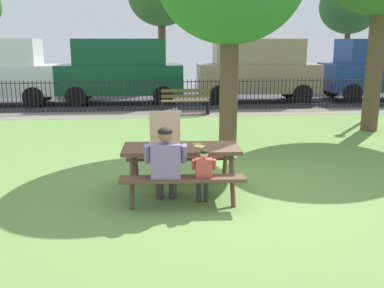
% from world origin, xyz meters
% --- Properties ---
extents(ground, '(28.00, 12.31, 0.02)m').
position_xyz_m(ground, '(0.00, 2.16, -0.01)').
color(ground, '#6C9648').
extents(cobblestone_walkway, '(28.00, 1.40, 0.01)m').
position_xyz_m(cobblestone_walkway, '(0.00, 7.61, -0.00)').
color(cobblestone_walkway, gray).
extents(street_asphalt, '(28.00, 7.21, 0.01)m').
position_xyz_m(street_asphalt, '(0.00, 11.92, -0.01)').
color(street_asphalt, '#38383D').
extents(picnic_table_foreground, '(1.87, 1.56, 0.79)m').
position_xyz_m(picnic_table_foreground, '(-0.68, -0.29, 0.60)').
color(picnic_table_foreground, brown).
rests_on(picnic_table_foreground, ground).
extents(pizza_box_open, '(0.52, 0.55, 0.53)m').
position_xyz_m(pizza_box_open, '(-0.93, -0.26, 0.87)').
color(pizza_box_open, tan).
rests_on(pizza_box_open, picnic_table_foreground).
extents(pizza_slice_on_table, '(0.18, 0.23, 0.02)m').
position_xyz_m(pizza_slice_on_table, '(-0.40, -0.24, 0.78)').
color(pizza_slice_on_table, '#ECE277').
rests_on(pizza_slice_on_table, picnic_table_foreground).
extents(adult_at_table, '(0.62, 0.60, 1.19)m').
position_xyz_m(adult_at_table, '(-0.94, -0.77, 0.66)').
color(adult_at_table, '#3C3C3C').
rests_on(adult_at_table, ground).
extents(child_at_table, '(0.35, 0.34, 0.86)m').
position_xyz_m(child_at_table, '(-0.40, -0.83, 0.52)').
color(child_at_table, '#313131').
rests_on(child_at_table, ground).
extents(iron_fence_streetside, '(19.15, 0.03, 1.09)m').
position_xyz_m(iron_fence_streetside, '(-0.00, 8.31, 0.55)').
color(iron_fence_streetside, black).
rests_on(iron_fence_streetside, ground).
extents(park_bench_center, '(1.61, 0.51, 0.85)m').
position_xyz_m(park_bench_center, '(0.07, 7.47, 0.42)').
color(park_bench_center, brown).
rests_on(park_bench_center, ground).
extents(lamp_post_walkway, '(0.28, 0.28, 4.65)m').
position_xyz_m(lamp_post_walkway, '(6.44, 6.93, 2.79)').
color(lamp_post_walkway, '#2D382D').
rests_on(lamp_post_walkway, ground).
extents(parked_car_left, '(4.75, 2.18, 2.46)m').
position_xyz_m(parked_car_left, '(-2.16, 10.35, 1.31)').
color(parked_car_left, '#114B2E').
rests_on(parked_car_left, ground).
extents(parked_car_center, '(4.78, 2.25, 2.46)m').
position_xyz_m(parked_car_center, '(3.19, 10.35, 1.31)').
color(parked_car_center, '#9E8565').
rests_on(parked_car_center, ground).
extents(parked_car_right, '(4.70, 2.07, 2.46)m').
position_xyz_m(parked_car_right, '(8.37, 10.35, 1.31)').
color(parked_car_right, navy).
rests_on(parked_car_right, ground).
extents(far_tree_center, '(3.16, 3.16, 5.60)m').
position_xyz_m(far_tree_center, '(9.63, 16.39, 4.15)').
color(far_tree_center, brown).
rests_on(far_tree_center, ground).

